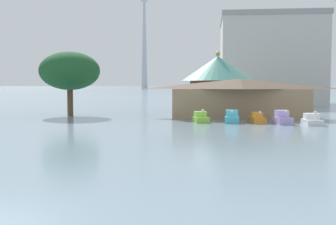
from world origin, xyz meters
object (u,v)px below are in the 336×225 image
pedal_boat_cyan (232,118)px  shoreline_tree_tall_left (70,71)px  boathouse (239,97)px  green_roof_pavilion (218,80)px  pedal_boat_lavender (282,119)px  background_building_block (269,60)px  pedal_boat_lime (201,118)px  pedal_boat_white (312,120)px  distant_broadcast_tower (144,20)px  pedal_boat_orange (257,119)px

pedal_boat_cyan → shoreline_tree_tall_left: shoreline_tree_tall_left is taller
boathouse → green_roof_pavilion: green_roof_pavilion is taller
pedal_boat_lavender → green_roof_pavilion: 19.59m
background_building_block → shoreline_tree_tall_left: bearing=-129.2°
boathouse → pedal_boat_lavender: bearing=-64.7°
shoreline_tree_tall_left → green_roof_pavilion: bearing=23.9°
pedal_boat_lavender → boathouse: (-3.96, 8.39, 2.01)m
pedal_boat_lime → boathouse: boathouse is taller
pedal_boat_cyan → pedal_boat_white: pedal_boat_white is taller
background_building_block → pedal_boat_lavender: bearing=-96.3°
pedal_boat_lime → pedal_boat_white: pedal_boat_white is taller
boathouse → green_roof_pavilion: (-2.61, 9.57, 2.24)m
pedal_boat_white → distant_broadcast_tower: 332.53m
pedal_boat_lime → green_roof_pavilion: (2.15, 16.74, 4.35)m
boathouse → distant_broadcast_tower: size_ratio=0.12×
boathouse → shoreline_tree_tall_left: bearing=178.2°
pedal_boat_lime → pedal_boat_lavender: pedal_boat_lavender is taller
pedal_boat_cyan → pedal_boat_white: 8.37m
pedal_boat_white → green_roof_pavilion: green_roof_pavilion is taller
pedal_boat_lavender → shoreline_tree_tall_left: 28.60m
background_building_block → green_roof_pavilion: bearing=-111.5°
pedal_boat_cyan → green_roof_pavilion: green_roof_pavilion is taller
pedal_boat_orange → pedal_boat_white: 5.77m
pedal_boat_orange → background_building_block: background_building_block is taller
green_roof_pavilion → boathouse: bearing=-74.7°
pedal_boat_lavender → distant_broadcast_tower: 331.51m
pedal_boat_cyan → pedal_boat_lime: bearing=-91.8°
pedal_boat_orange → distant_broadcast_tower: distant_broadcast_tower is taller
green_roof_pavilion → distant_broadcast_tower: distant_broadcast_tower is taller
background_building_block → boathouse: bearing=-103.2°
boathouse → shoreline_tree_tall_left: shoreline_tree_tall_left is taller
pedal_boat_lime → background_building_block: (14.08, 47.01, 9.10)m
shoreline_tree_tall_left → distant_broadcast_tower: size_ratio=0.06×
shoreline_tree_tall_left → distant_broadcast_tower: distant_broadcast_tower is taller
pedal_boat_lime → green_roof_pavilion: size_ratio=0.25×
pedal_boat_white → shoreline_tree_tall_left: size_ratio=0.31×
pedal_boat_cyan → pedal_boat_orange: (2.80, 0.48, -0.10)m
pedal_boat_orange → shoreline_tree_tall_left: 25.87m
pedal_boat_white → background_building_block: background_building_block is taller
green_roof_pavilion → shoreline_tree_tall_left: (-19.98, -8.85, 1.20)m
pedal_boat_cyan → distant_broadcast_tower: size_ratio=0.02×
pedal_boat_lime → background_building_block: bearing=148.3°
pedal_boat_orange → green_roof_pavilion: size_ratio=0.26×
pedal_boat_lavender → green_roof_pavilion: (-6.58, 17.96, 4.25)m
pedal_boat_lime → pedal_boat_white: (11.71, -1.63, -0.01)m
pedal_boat_orange → distant_broadcast_tower: bearing=-175.9°
pedal_boat_lavender → pedal_boat_white: bearing=69.3°
green_roof_pavilion → shoreline_tree_tall_left: 21.89m
pedal_boat_white → boathouse: boathouse is taller
pedal_boat_lavender → pedal_boat_white: 3.00m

